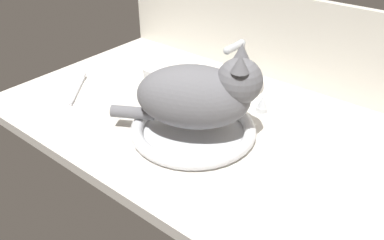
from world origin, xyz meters
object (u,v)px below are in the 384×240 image
sink_basin (192,128)px  pill_bottle (154,82)px  faucet (236,80)px  toothbrush (78,88)px  cat (201,94)px

sink_basin → pill_bottle: size_ratio=3.75×
faucet → toothbrush: (-42.58, -23.84, -6.90)cm
cat → pill_bottle: size_ratio=4.14×
cat → pill_bottle: cat is taller
toothbrush → sink_basin: bearing=5.0°
pill_bottle → toothbrush: pill_bottle is taller
sink_basin → pill_bottle: pill_bottle is taller
sink_basin → toothbrush: 42.75cm
sink_basin → pill_bottle: (-22.32, 9.59, 2.56)cm
cat → toothbrush: 46.16cm
faucet → pill_bottle: faucet is taller
sink_basin → toothbrush: sink_basin is taller
faucet → pill_bottle: 24.93cm
sink_basin → cat: size_ratio=0.91×
sink_basin → toothbrush: size_ratio=2.13×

